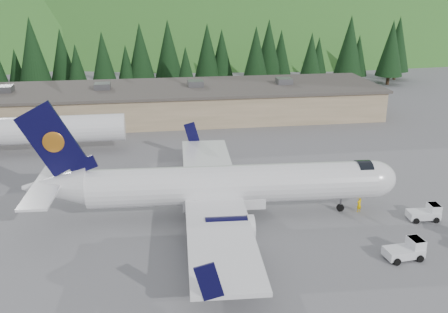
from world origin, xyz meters
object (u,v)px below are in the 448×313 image
baggage_tug_b (426,213)px  second_airliner (15,130)px  airliner (222,186)px  terminal_building (166,102)px  ramp_worker (359,204)px  baggage_tug_a (407,250)px

baggage_tug_b → second_airliner: bearing=153.5°
second_airliner → baggage_tug_b: bearing=-30.7°
airliner → baggage_tug_b: 19.59m
second_airliner → terminal_building: 25.55m
baggage_tug_b → ramp_worker: 6.21m
airliner → baggage_tug_a: (13.86, -9.88, -2.39)m
airliner → baggage_tug_a: bearing=-32.5°
baggage_tug_b → terminal_building: bearing=123.3°
terminal_building → ramp_worker: size_ratio=44.57×
baggage_tug_a → baggage_tug_b: baggage_tug_a is taller
second_airliner → baggage_tug_a: size_ratio=8.44×
airliner → baggage_tug_a: airliner is taller
baggage_tug_a → terminal_building: terminal_building is taller
second_airliner → baggage_tug_b: second_airliner is taller
airliner → terminal_building: airliner is taller
airliner → ramp_worker: (13.45, -1.02, -2.35)m
baggage_tug_b → ramp_worker: ramp_worker is taller
baggage_tug_a → terminal_building: bearing=105.4°
second_airliner → baggage_tug_b: (42.99, -25.52, -2.62)m
baggage_tug_a → ramp_worker: (-0.41, 8.86, 0.05)m
baggage_tug_a → second_airliner: bearing=134.8°
baggage_tug_b → terminal_building: 47.54m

